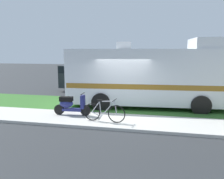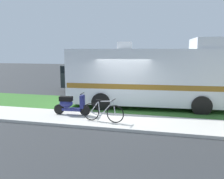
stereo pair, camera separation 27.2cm
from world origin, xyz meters
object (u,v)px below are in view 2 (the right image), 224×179
at_px(motorhome_rv, 150,76).
at_px(bicycle, 103,112).
at_px(pickup_truck_near, 94,77).
at_px(scooter, 70,104).

bearing_deg(motorhome_rv, bicycle, -114.93).
bearing_deg(motorhome_rv, pickup_truck_near, 136.31).
bearing_deg(pickup_truck_near, scooter, -80.37).
relative_size(bicycle, pickup_truck_near, 0.29).
bearing_deg(bicycle, motorhome_rv, 65.07).
relative_size(motorhome_rv, bicycle, 4.66).
distance_m(scooter, pickup_truck_near, 6.89).
xyz_separation_m(scooter, pickup_truck_near, (-1.15, 6.78, 0.41)).
height_order(bicycle, pickup_truck_near, pickup_truck_near).
bearing_deg(scooter, bicycle, -21.08).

